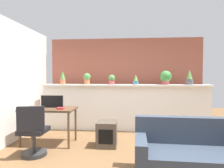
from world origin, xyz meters
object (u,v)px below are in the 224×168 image
Objects in this scene: potted_plant_3 at (136,80)px; office_chair at (33,135)px; potted_plant_2 at (112,79)px; book_on_desk at (60,108)px; tv_monitor at (52,101)px; desk at (49,112)px; potted_plant_1 at (87,78)px; potted_plant_5 at (189,78)px; potted_plant_4 at (166,77)px; couch at (191,157)px; potted_plant_0 at (63,78)px; side_cube_shelf at (107,134)px.

office_chair is at bearing -136.36° from potted_plant_3.
book_on_desk is (-0.93, -1.20, -0.57)m from potted_plant_2.
tv_monitor reaches higher than book_on_desk.
potted_plant_3 reaches higher than office_chair.
potted_plant_1 is at bearing 62.57° from desk.
tv_monitor is at bearing -161.71° from potted_plant_5.
couch is (-0.06, -2.26, -1.11)m from potted_plant_4.
potted_plant_0 is 3.59m from couch.
potted_plant_2 is at bearing -178.65° from potted_plant_4.
side_cube_shelf is 0.32× the size of couch.
couch is (-0.65, -2.27, -1.09)m from potted_plant_5.
book_on_desk is at bearing -38.68° from tv_monitor.
potted_plant_0 is 0.21× the size of couch.
tv_monitor is (0.04, 0.08, 0.21)m from desk.
tv_monitor reaches higher than couch.
potted_plant_0 reaches higher than potted_plant_1.
potted_plant_2 is 0.94× the size of potted_plant_3.
office_chair is at bearing -88.01° from potted_plant_0.
desk is at bearing -160.64° from potted_plant_5.
potted_plant_5 reaches higher than office_chair.
couch reaches higher than desk.
book_on_desk is (0.36, -1.19, -0.61)m from potted_plant_0.
office_chair is (-2.60, -1.78, -1.01)m from potted_plant_4.
potted_plant_2 is at bearing -178.95° from potted_plant_3.
potted_plant_2 is at bearing 120.39° from couch.
potted_plant_5 is at bearing 74.10° from couch.
couch is (2.60, -2.22, -1.10)m from potted_plant_0.
book_on_desk is at bearing -102.72° from potted_plant_1.
office_chair is (-1.85, -1.76, -0.94)m from potted_plant_3.
potted_plant_5 reaches higher than desk.
potted_plant_5 reaches higher than tv_monitor.
potted_plant_1 reaches higher than potted_plant_3.
potted_plant_0 reaches higher than side_cube_shelf.
potted_plant_0 is 1.11m from tv_monitor.
potted_plant_3 is 0.76m from potted_plant_4.
tv_monitor is (0.10, -0.98, -0.50)m from potted_plant_0.
potted_plant_2 is at bearing 52.22° from book_on_desk.
tv_monitor is (-2.56, -1.03, -0.52)m from potted_plant_4.
couch is (2.54, -1.15, -0.38)m from desk.
book_on_desk is at bearing -73.16° from potted_plant_0.
potted_plant_4 is at bearing 1.59° from potted_plant_3.
potted_plant_1 is 0.62× the size of tv_monitor.
desk is (-3.18, -1.12, -0.71)m from potted_plant_5.
couch reaches higher than side_cube_shelf.
potted_plant_4 reaches higher than book_on_desk.
potted_plant_3 is 2.72m from office_chair.
potted_plant_4 reaches higher than tv_monitor.
potted_plant_5 is at bearing 0.23° from potted_plant_1.
potted_plant_3 is (0.62, 0.01, -0.01)m from potted_plant_2.
potted_plant_0 reaches higher than couch.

